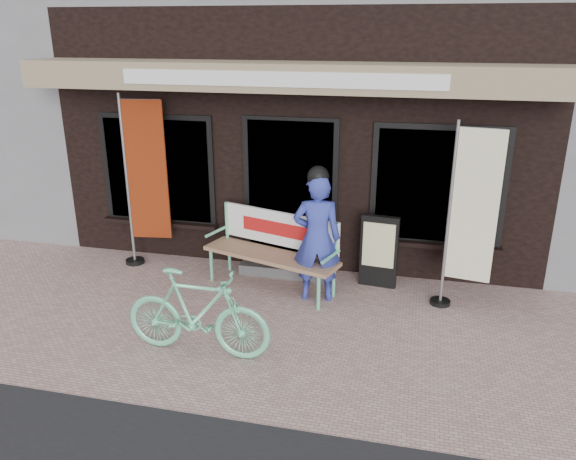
% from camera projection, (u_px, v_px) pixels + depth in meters
% --- Properties ---
extents(ground, '(70.00, 70.00, 0.00)m').
position_uv_depth(ground, '(252.00, 334.00, 6.48)').
color(ground, tan).
rests_on(ground, ground).
extents(storefront, '(7.00, 6.77, 6.00)m').
position_uv_depth(storefront, '(328.00, 48.00, 10.01)').
color(storefront, black).
rests_on(storefront, ground).
extents(bench, '(1.94, 1.02, 1.02)m').
position_uv_depth(bench, '(274.00, 244.00, 7.49)').
color(bench, '#6ED8A7').
rests_on(bench, ground).
extents(person, '(0.66, 0.49, 1.77)m').
position_uv_depth(person, '(317.00, 236.00, 7.05)').
color(person, '#2F3AA2').
rests_on(person, ground).
extents(bicycle, '(1.63, 0.49, 0.97)m').
position_uv_depth(bicycle, '(197.00, 313.00, 5.94)').
color(bicycle, '#6ED8A7').
rests_on(bicycle, ground).
extents(nobori_red, '(0.74, 0.31, 2.50)m').
position_uv_depth(nobori_red, '(144.00, 180.00, 7.97)').
color(nobori_red, gray).
rests_on(nobori_red, ground).
extents(nobori_cream, '(0.70, 0.30, 2.34)m').
position_uv_depth(nobori_cream, '(469.00, 217.00, 6.68)').
color(nobori_cream, gray).
rests_on(nobori_cream, ground).
extents(menu_stand, '(0.51, 0.16, 1.00)m').
position_uv_depth(menu_stand, '(379.00, 251.00, 7.51)').
color(menu_stand, black).
rests_on(menu_stand, ground).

